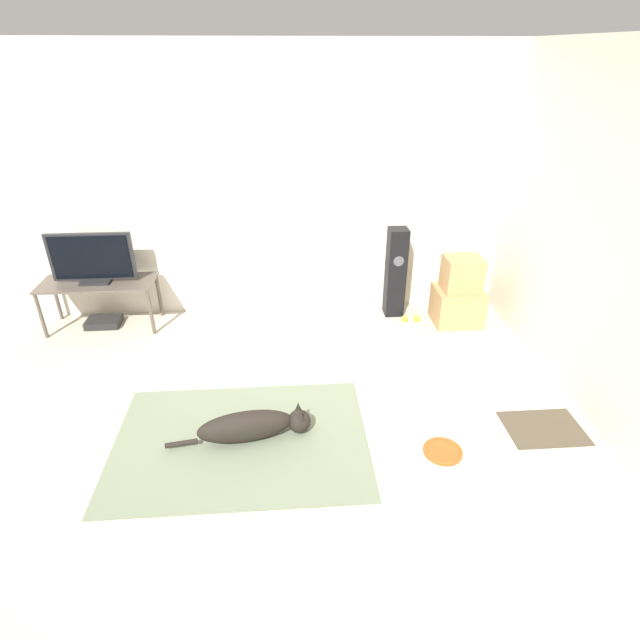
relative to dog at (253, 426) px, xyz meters
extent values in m
plane|color=#BCB29E|center=(-0.09, -0.02, -0.12)|extent=(12.00, 12.00, 0.00)
cube|color=silver|center=(-0.09, 2.08, 1.15)|extent=(8.00, 0.06, 2.55)
cube|color=slate|center=(-0.09, -0.01, -0.12)|extent=(1.78, 1.25, 0.01)
ellipsoid|color=black|center=(-0.05, -0.01, 0.00)|extent=(0.70, 0.30, 0.23)
sphere|color=black|center=(0.33, 0.05, -0.02)|extent=(0.17, 0.17, 0.17)
cone|color=black|center=(0.32, 0.10, 0.07)|extent=(0.05, 0.05, 0.08)
cone|color=black|center=(0.34, 0.01, 0.07)|extent=(0.05, 0.05, 0.08)
cylinder|color=black|center=(-0.49, -0.08, -0.06)|extent=(0.22, 0.07, 0.04)
cylinder|color=#DB511E|center=(1.31, -0.23, -0.11)|extent=(0.27, 0.27, 0.02)
torus|color=#DB511E|center=(1.31, -0.23, -0.10)|extent=(0.27, 0.27, 0.02)
cube|color=tan|center=(1.98, 1.61, 0.06)|extent=(0.46, 0.40, 0.36)
cube|color=tan|center=(1.98, 1.60, 0.41)|extent=(0.35, 0.30, 0.34)
cube|color=black|center=(1.38, 1.84, 0.34)|extent=(0.19, 0.19, 0.92)
cylinder|color=#4C4C51|center=(1.38, 1.74, 0.50)|extent=(0.10, 0.00, 0.10)
cube|color=brown|center=(-1.55, 1.78, 0.35)|extent=(1.08, 0.44, 0.02)
cylinder|color=brown|center=(-2.06, 1.59, 0.11)|extent=(0.04, 0.04, 0.46)
cylinder|color=brown|center=(-1.04, 1.59, 0.11)|extent=(0.04, 0.04, 0.46)
cylinder|color=brown|center=(-2.06, 1.97, 0.11)|extent=(0.04, 0.04, 0.46)
cylinder|color=brown|center=(-1.04, 1.97, 0.11)|extent=(0.04, 0.04, 0.46)
cube|color=#232326|center=(-1.55, 1.78, 0.38)|extent=(0.27, 0.20, 0.03)
cube|color=#232326|center=(-1.55, 1.79, 0.62)|extent=(0.78, 0.04, 0.46)
cube|color=black|center=(-1.55, 1.77, 0.62)|extent=(0.72, 0.01, 0.41)
sphere|color=#C6E033|center=(1.46, 1.65, -0.09)|extent=(0.07, 0.07, 0.07)
sphere|color=#C6E033|center=(1.58, 1.64, -0.09)|extent=(0.07, 0.07, 0.07)
cube|color=black|center=(-1.58, 1.79, -0.08)|extent=(0.33, 0.23, 0.07)
cube|color=#4C4233|center=(2.12, -0.05, -0.12)|extent=(0.56, 0.42, 0.01)
camera|label=1|loc=(0.27, -2.75, 2.33)|focal=28.00mm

